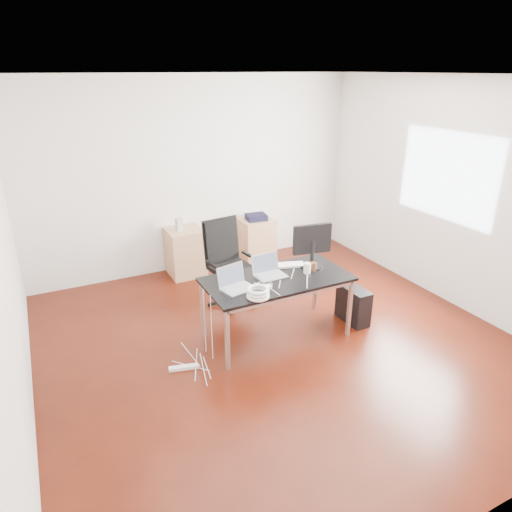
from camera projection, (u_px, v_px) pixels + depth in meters
name	position (u px, v px, depth m)	size (l,w,h in m)	color
room_shell	(283.00, 223.00, 4.60)	(5.00, 5.00, 5.00)	#360E06
desk	(277.00, 282.00, 5.00)	(1.60, 0.80, 0.73)	black
office_chair	(228.00, 259.00, 5.81)	(0.54, 0.56, 1.08)	black
filing_cabinet_left	(186.00, 252.00, 6.70)	(0.50, 0.50, 0.70)	#A47552
filing_cabinet_right	(256.00, 240.00, 7.17)	(0.50, 0.50, 0.70)	#A47552
pc_tower	(353.00, 305.00, 5.48)	(0.20, 0.45, 0.44)	black
wastebasket	(188.00, 264.00, 6.81)	(0.24, 0.24, 0.28)	black
power_strip	(184.00, 368.00, 4.66)	(0.30, 0.06, 0.04)	white
laptop_left	(236.00, 283.00, 4.73)	(0.38, 0.32, 0.23)	silver
laptop_right	(269.00, 271.00, 5.02)	(0.34, 0.27, 0.23)	silver
monitor	(312.00, 244.00, 5.16)	(0.45, 0.26, 0.51)	black
keyboard	(285.00, 265.00, 5.28)	(0.44, 0.14, 0.02)	white
cup_white	(307.00, 268.00, 5.08)	(0.08, 0.08, 0.12)	white
cup_brown	(313.00, 267.00, 5.14)	(0.08, 0.08, 0.10)	#57321D
cable_coil	(258.00, 293.00, 4.54)	(0.24, 0.24, 0.11)	white
power_adapter	(268.00, 287.00, 4.75)	(0.07, 0.07, 0.03)	white
speaker	(179.00, 225.00, 6.49)	(0.09, 0.08, 0.18)	#9E9E9E
navy_garment	(256.00, 217.00, 6.97)	(0.30, 0.24, 0.09)	black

